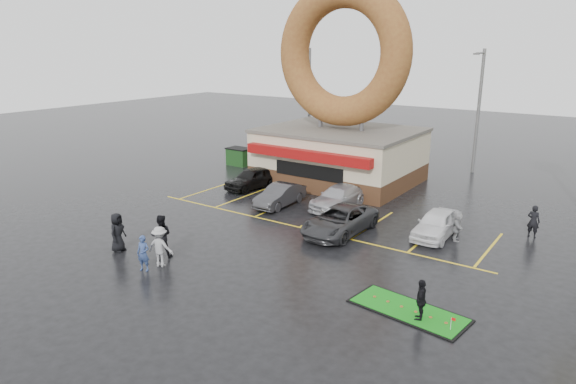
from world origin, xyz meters
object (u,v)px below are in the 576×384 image
Objects in this scene: car_silver at (338,197)px; car_grey at (340,220)px; dumpster at (239,157)px; donut_shop at (341,118)px; car_dgrey at (280,195)px; person_blue at (143,253)px; car_black at (252,178)px; putting_green at (408,310)px; streetlight_mid at (478,109)px; streetlight_left at (309,99)px; car_white at (436,224)px; person_cameraman at (421,300)px.

car_grey reaches higher than car_silver.
dumpster is (-11.99, 5.30, 0.01)m from car_silver.
donut_shop is 3.47× the size of car_dgrey.
dumpster is (-14.15, 8.95, -0.03)m from car_grey.
person_blue is (0.59, -10.71, 0.14)m from car_dgrey.
car_black is 17.84m from putting_green.
streetlight_mid reaches higher than car_black.
streetlight_mid is (14.00, 1.00, 0.00)m from streetlight_left.
car_silver is at bearing -61.20° from donut_shop.
streetlight_left reaches higher than car_silver.
car_silver is at bearing -22.39° from dumpster.
donut_shop reaches higher than putting_green.
streetlight_left is at bearing 112.70° from car_black.
putting_green is (18.12, -21.64, -4.75)m from streetlight_left.
streetlight_left is 2.05× the size of car_silver.
putting_green is (4.12, -22.64, -4.75)m from streetlight_mid.
car_white is at bearing -0.19° from car_black.
dumpster is (-9.00, -0.15, -3.81)m from donut_shop.
person_blue is at bearing -97.73° from car_silver.
car_white is at bearing -80.94° from streetlight_mid.
streetlight_mid is 23.50m from putting_green.
car_white is at bearing -40.08° from streetlight_left.
person_blue is 20.06m from dumpster.
streetlight_mid is (7.00, 7.95, 0.32)m from donut_shop.
car_grey is 1.12× the size of putting_green.
car_black is (3.17, -11.92, -4.09)m from streetlight_left.
streetlight_left is (-7.00, 6.95, 0.32)m from donut_shop.
car_white is 14.07m from person_blue.
car_white is 8.57m from person_cameraman.
person_blue is at bearing -129.54° from car_white.
car_dgrey is (-0.05, -7.08, -3.82)m from donut_shop.
streetlight_mid is 5.77× the size of person_blue.
person_cameraman is at bearing -35.43° from car_dgrey.
streetlight_mid is 5.00× the size of dumpster.
person_blue is (-8.81, -10.97, 0.10)m from car_white.
car_black is at bearing 157.08° from car_grey.
person_cameraman reaches higher than car_black.
person_blue is at bearing -60.16° from dumpster.
car_grey reaches higher than car_dgrey.
donut_shop is 8.04m from car_dgrey.
car_silver is at bearing 3.81° from car_black.
car_grey is 9.84m from person_blue.
car_grey is 16.75m from dumpster.
streetlight_mid is 2.21× the size of car_black.
person_cameraman is at bearing -33.81° from putting_green.
car_silver is 1.00× the size of putting_green.
car_grey is (5.20, -2.03, 0.04)m from car_dgrey.
putting_green is at bearing -50.07° from streetlight_left.
car_dgrey is at bearing -148.31° from car_silver.
car_black is at bearing 149.77° from car_dgrey.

